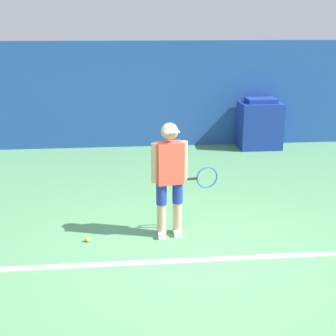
# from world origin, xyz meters

# --- Properties ---
(ground_plane) EXTENTS (24.00, 24.00, 0.00)m
(ground_plane) POSITION_xyz_m (0.00, 0.00, 0.00)
(ground_plane) COLOR #518C5B
(back_wall) EXTENTS (24.00, 0.10, 2.39)m
(back_wall) POSITION_xyz_m (0.00, 5.55, 1.19)
(back_wall) COLOR #234C99
(back_wall) RESTS_ON ground_plane
(court_baseline) EXTENTS (21.60, 0.10, 0.01)m
(court_baseline) POSITION_xyz_m (0.00, -0.10, 0.01)
(court_baseline) COLOR white
(court_baseline) RESTS_ON ground_plane
(tennis_player) EXTENTS (0.90, 0.31, 1.54)m
(tennis_player) POSITION_xyz_m (-0.21, 0.65, 0.85)
(tennis_player) COLOR tan
(tennis_player) RESTS_ON ground_plane
(tennis_ball) EXTENTS (0.07, 0.07, 0.07)m
(tennis_ball) POSITION_xyz_m (-1.31, 0.55, 0.03)
(tennis_ball) COLOR #D1E533
(tennis_ball) RESTS_ON ground_plane
(covered_chair) EXTENTS (0.93, 0.68, 1.15)m
(covered_chair) POSITION_xyz_m (2.30, 5.11, 0.55)
(covered_chair) COLOR navy
(covered_chair) RESTS_ON ground_plane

